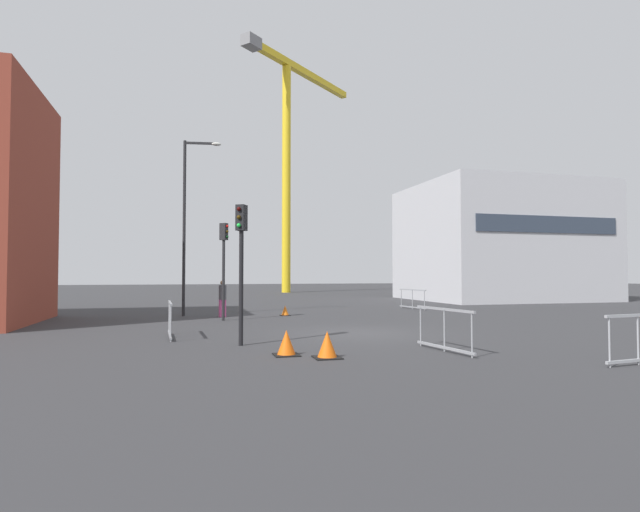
{
  "coord_description": "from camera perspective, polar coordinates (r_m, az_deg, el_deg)",
  "views": [
    {
      "loc": [
        -5.62,
        -15.66,
        1.93
      ],
      "look_at": [
        0.0,
        5.01,
        2.68
      ],
      "focal_mm": 28.52,
      "sensor_mm": 36.0,
      "label": 1
    }
  ],
  "objects": [
    {
      "name": "traffic_light_verge",
      "position": [
        21.4,
        -10.75,
        0.09
      ],
      "size": [
        0.37,
        0.36,
        4.03
      ],
      "color": "#232326",
      "rests_on": "ground"
    },
    {
      "name": "traffic_cone_striped",
      "position": [
        23.6,
        -3.94,
        -6.18
      ],
      "size": [
        0.47,
        0.47,
        0.47
      ],
      "color": "black",
      "rests_on": "ground"
    },
    {
      "name": "office_block",
      "position": [
        40.48,
        19.47,
        1.37
      ],
      "size": [
        12.75,
        10.71,
        8.47
      ],
      "color": "#B7B7BC",
      "rests_on": "ground"
    },
    {
      "name": "safety_barrier_front",
      "position": [
        16.07,
        -16.48,
        -6.82
      ],
      "size": [
        0.16,
        2.08,
        1.08
      ],
      "color": "gray",
      "rests_on": "ground"
    },
    {
      "name": "safety_barrier_mid_span",
      "position": [
        13.12,
        13.78,
        -7.94
      ],
      "size": [
        0.36,
        2.29,
        1.08
      ],
      "color": "gray",
      "rests_on": "ground"
    },
    {
      "name": "pedestrian_walking",
      "position": [
        23.15,
        -10.88,
        -4.4
      ],
      "size": [
        0.34,
        0.34,
        1.64
      ],
      "color": "#D14C8C",
      "rests_on": "ground"
    },
    {
      "name": "traffic_cone_orange",
      "position": [
        12.22,
        -3.79,
        -9.79
      ],
      "size": [
        0.59,
        0.59,
        0.6
      ],
      "color": "black",
      "rests_on": "ground"
    },
    {
      "name": "construction_crane",
      "position": [
        54.83,
        -3.51,
        13.18
      ],
      "size": [
        14.34,
        12.85,
        24.63
      ],
      "color": "yellow",
      "rests_on": "ground"
    },
    {
      "name": "safety_barrier_rear",
      "position": [
        28.41,
        10.33,
        -4.73
      ],
      "size": [
        0.37,
        2.57,
        1.08
      ],
      "color": "gray",
      "rests_on": "ground"
    },
    {
      "name": "traffic_light_crosswalk",
      "position": [
        13.92,
        -8.83,
        0.62
      ],
      "size": [
        0.35,
        0.39,
        3.8
      ],
      "color": "black",
      "rests_on": "ground"
    },
    {
      "name": "safety_barrier_right_run",
      "position": [
        12.86,
        32.09,
        -7.83
      ],
      "size": [
        1.88,
        0.27,
        1.08
      ],
      "color": "#9EA0A5",
      "rests_on": "ground"
    },
    {
      "name": "streetlamp_tall",
      "position": [
        24.29,
        -14.56,
        4.6
      ],
      "size": [
        1.71,
        0.4,
        8.11
      ],
      "color": "#232326",
      "rests_on": "ground"
    },
    {
      "name": "ground",
      "position": [
        16.75,
        4.55,
        -8.63
      ],
      "size": [
        160.0,
        160.0,
        0.0
      ],
      "primitive_type": "plane",
      "color": "#333335"
    },
    {
      "name": "traffic_cone_by_barrier",
      "position": [
        11.82,
        0.81,
        -10.02
      ],
      "size": [
        0.61,
        0.61,
        0.62
      ],
      "color": "black",
      "rests_on": "ground"
    }
  ]
}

